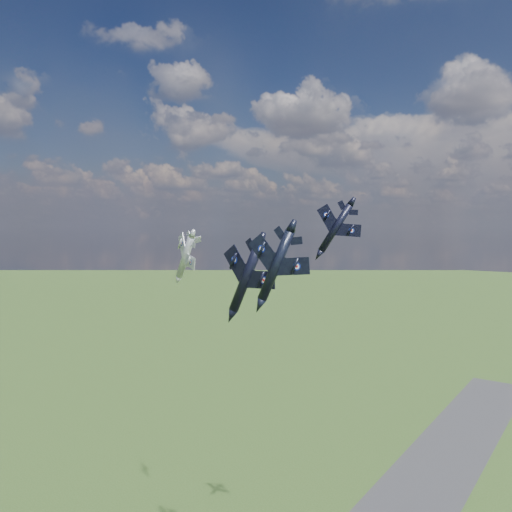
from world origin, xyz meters
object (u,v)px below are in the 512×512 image
Objects in this scene: jet_right_navy at (276,265)px; jet_high_navy at (336,228)px; jet_left_silver at (185,257)px; jet_lead_navy at (246,277)px.

jet_right_navy is 23.58m from jet_high_navy.
jet_high_navy reaches higher than jet_left_silver.
jet_lead_navy is at bearing -5.02° from jet_left_silver.
jet_lead_navy is 19.82m from jet_high_navy.
jet_high_navy is (-2.55, 22.90, 5.03)m from jet_right_navy.
jet_high_navy is at bearing 85.16° from jet_right_navy.
jet_left_silver is at bearing 139.20° from jet_right_navy.
jet_lead_navy is 1.17× the size of jet_right_navy.
jet_lead_navy is 1.26× the size of jet_high_navy.
jet_high_navy is (7.07, 16.81, 7.76)m from jet_lead_navy.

